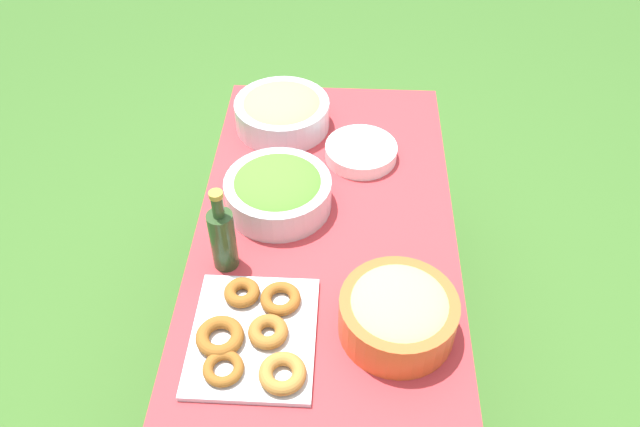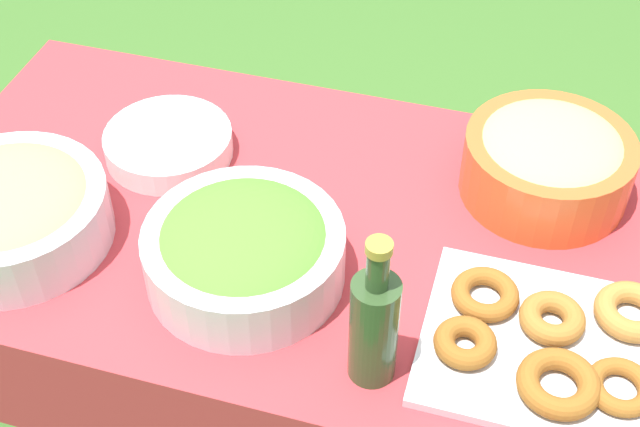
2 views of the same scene
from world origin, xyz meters
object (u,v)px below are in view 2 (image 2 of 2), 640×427
(donut_platter, at_px, (550,342))
(bread_bowl, at_px, (10,211))
(olive_oil_bottle, at_px, (374,325))
(salad_bowl, at_px, (244,250))
(pasta_bowl, at_px, (548,160))
(plate_stack, at_px, (169,144))

(donut_platter, distance_m, bread_bowl, 0.89)
(olive_oil_bottle, bearing_deg, salad_bowl, -27.23)
(olive_oil_bottle, relative_size, bread_bowl, 0.83)
(salad_bowl, xyz_separation_m, bread_bowl, (0.40, 0.03, 0.00))
(pasta_bowl, relative_size, bread_bowl, 0.90)
(salad_bowl, distance_m, pasta_bowl, 0.55)
(olive_oil_bottle, bearing_deg, pasta_bowl, -113.09)
(pasta_bowl, bearing_deg, donut_platter, 97.90)
(pasta_bowl, distance_m, donut_platter, 0.36)
(pasta_bowl, height_order, bread_bowl, pasta_bowl)
(olive_oil_bottle, height_order, bread_bowl, olive_oil_bottle)
(olive_oil_bottle, xyz_separation_m, bread_bowl, (0.64, -0.10, -0.04))
(pasta_bowl, relative_size, olive_oil_bottle, 1.09)
(plate_stack, bearing_deg, bread_bowl, 59.71)
(pasta_bowl, height_order, olive_oil_bottle, olive_oil_bottle)
(pasta_bowl, bearing_deg, salad_bowl, 37.96)
(pasta_bowl, height_order, donut_platter, pasta_bowl)
(pasta_bowl, xyz_separation_m, plate_stack, (0.68, 0.09, -0.05))
(pasta_bowl, xyz_separation_m, donut_platter, (-0.05, 0.36, -0.05))
(salad_bowl, relative_size, plate_stack, 1.36)
(donut_platter, xyz_separation_m, plate_stack, (0.73, -0.26, 0.00))
(donut_platter, height_order, plate_stack, donut_platter)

